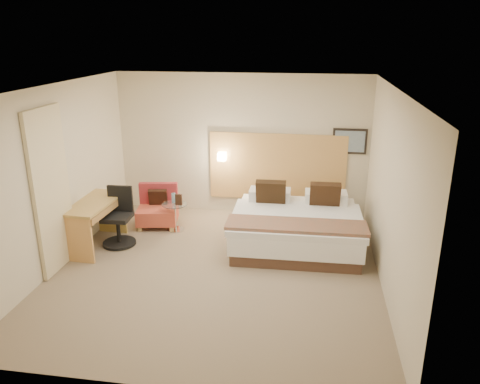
# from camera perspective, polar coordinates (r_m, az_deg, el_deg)

# --- Properties ---
(floor) EXTENTS (4.80, 5.00, 0.02)m
(floor) POSITION_cam_1_polar(r_m,az_deg,el_deg) (7.15, -2.91, -9.57)
(floor) COLOR #786750
(floor) RESTS_ON ground
(ceiling) EXTENTS (4.80, 5.00, 0.02)m
(ceiling) POSITION_cam_1_polar(r_m,az_deg,el_deg) (6.33, -3.33, 12.64)
(ceiling) COLOR white
(ceiling) RESTS_ON floor
(wall_back) EXTENTS (4.80, 0.02, 2.70)m
(wall_back) POSITION_cam_1_polar(r_m,az_deg,el_deg) (9.00, 0.16, 5.75)
(wall_back) COLOR beige
(wall_back) RESTS_ON floor
(wall_front) EXTENTS (4.80, 0.02, 2.70)m
(wall_front) POSITION_cam_1_polar(r_m,az_deg,el_deg) (4.38, -9.87, -9.27)
(wall_front) COLOR beige
(wall_front) RESTS_ON floor
(wall_left) EXTENTS (0.02, 5.00, 2.70)m
(wall_left) POSITION_cam_1_polar(r_m,az_deg,el_deg) (7.47, -21.52, 1.66)
(wall_left) COLOR beige
(wall_left) RESTS_ON floor
(wall_right) EXTENTS (0.02, 5.00, 2.70)m
(wall_right) POSITION_cam_1_polar(r_m,az_deg,el_deg) (6.57, 17.93, -0.18)
(wall_right) COLOR beige
(wall_right) RESTS_ON floor
(headboard_panel) EXTENTS (2.60, 0.04, 1.30)m
(headboard_panel) POSITION_cam_1_polar(r_m,az_deg,el_deg) (8.98, 4.54, 3.03)
(headboard_panel) COLOR tan
(headboard_panel) RESTS_ON wall_back
(art_frame) EXTENTS (0.62, 0.03, 0.47)m
(art_frame) POSITION_cam_1_polar(r_m,az_deg,el_deg) (8.87, 13.22, 6.05)
(art_frame) COLOR black
(art_frame) RESTS_ON wall_back
(art_canvas) EXTENTS (0.54, 0.01, 0.39)m
(art_canvas) POSITION_cam_1_polar(r_m,az_deg,el_deg) (8.85, 13.23, 6.02)
(art_canvas) COLOR slate
(art_canvas) RESTS_ON wall_back
(lamp_arm) EXTENTS (0.02, 0.12, 0.02)m
(lamp_arm) POSITION_cam_1_polar(r_m,az_deg,el_deg) (9.01, -2.14, 4.45)
(lamp_arm) COLOR silver
(lamp_arm) RESTS_ON wall_back
(lamp_shade) EXTENTS (0.15, 0.15, 0.15)m
(lamp_shade) POSITION_cam_1_polar(r_m,az_deg,el_deg) (8.96, -2.21, 4.36)
(lamp_shade) COLOR #F5E4BF
(lamp_shade) RESTS_ON wall_back
(curtain) EXTENTS (0.06, 0.90, 2.42)m
(curtain) POSITION_cam_1_polar(r_m,az_deg,el_deg) (7.28, -22.01, 0.09)
(curtain) COLOR beige
(curtain) RESTS_ON wall_left
(bottle_a) EXTENTS (0.06, 0.06, 0.18)m
(bottle_a) POSITION_cam_1_polar(r_m,az_deg,el_deg) (8.43, -8.16, -0.74)
(bottle_a) COLOR #84AECD
(bottle_a) RESTS_ON side_table
(bottle_b) EXTENTS (0.06, 0.06, 0.18)m
(bottle_b) POSITION_cam_1_polar(r_m,az_deg,el_deg) (8.44, -8.05, -0.72)
(bottle_b) COLOR #86B9D0
(bottle_b) RESTS_ON side_table
(menu_folder) EXTENTS (0.12, 0.06, 0.20)m
(menu_folder) POSITION_cam_1_polar(r_m,az_deg,el_deg) (8.31, -7.49, -0.92)
(menu_folder) COLOR #301C13
(menu_folder) RESTS_ON side_table
(bed) EXTENTS (2.15, 2.08, 1.03)m
(bed) POSITION_cam_1_polar(r_m,az_deg,el_deg) (7.92, 6.89, -3.98)
(bed) COLOR #4A3125
(bed) RESTS_ON floor
(lounge_chair) EXTENTS (0.80, 0.73, 0.75)m
(lounge_chair) POSITION_cam_1_polar(r_m,az_deg,el_deg) (8.76, -9.99, -2.11)
(lounge_chair) COLOR tan
(lounge_chair) RESTS_ON floor
(side_table) EXTENTS (0.51, 0.51, 0.50)m
(side_table) POSITION_cam_1_polar(r_m,az_deg,el_deg) (8.47, -7.91, -2.87)
(side_table) COLOR silver
(side_table) RESTS_ON floor
(desk) EXTENTS (0.64, 1.29, 0.79)m
(desk) POSITION_cam_1_polar(r_m,az_deg,el_deg) (8.00, -17.20, -2.27)
(desk) COLOR #AF8744
(desk) RESTS_ON floor
(desk_chair) EXTENTS (0.56, 0.56, 0.97)m
(desk_chair) POSITION_cam_1_polar(r_m,az_deg,el_deg) (8.08, -14.56, -3.49)
(desk_chair) COLOR black
(desk_chair) RESTS_ON floor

